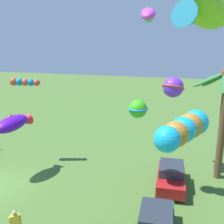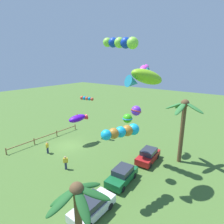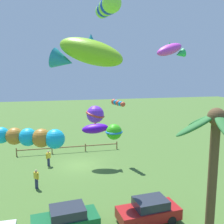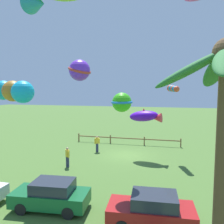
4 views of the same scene
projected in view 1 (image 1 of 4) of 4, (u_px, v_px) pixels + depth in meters
parked_car_1 at (171, 176)px, 17.31m from camera, size 4.01×1.98×1.51m
kite_tube_0 at (185, 129)px, 9.49m from camera, size 3.56×1.75×1.06m
kite_fish_2 at (14, 123)px, 18.24m from camera, size 3.14×1.77×1.31m
kite_fish_3 at (204, 11)px, 10.96m from camera, size 4.03×2.86×2.04m
kite_ball_4 at (173, 87)px, 12.61m from camera, size 1.40×1.40×0.97m
kite_tube_5 at (24, 82)px, 19.94m from camera, size 1.06×2.17×0.64m
kite_ball_6 at (138, 109)px, 15.02m from camera, size 1.61×1.61×1.04m
kite_fish_7 at (148, 15)px, 17.46m from camera, size 2.33×1.22×1.27m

